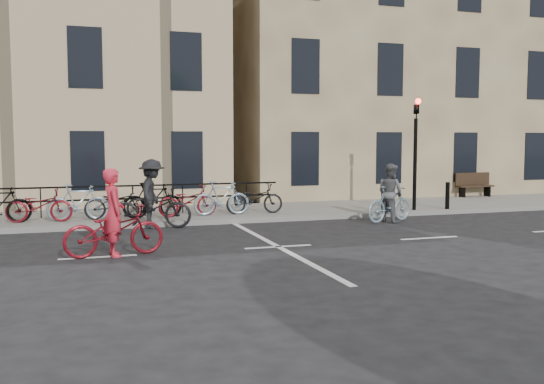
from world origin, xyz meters
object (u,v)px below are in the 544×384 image
object	(u,v)px
cyclist_grey	(390,198)
cyclist_dark	(152,201)
cyclist_pink	(114,226)
bench	(474,184)
traffic_light	(416,140)

from	to	relation	value
cyclist_grey	cyclist_dark	bearing A→B (deg)	63.64
cyclist_pink	cyclist_grey	world-z (taller)	cyclist_pink
cyclist_pink	cyclist_grey	bearing A→B (deg)	-77.99
bench	cyclist_grey	bearing A→B (deg)	-143.63
cyclist_grey	cyclist_pink	bearing A→B (deg)	90.96
bench	cyclist_dark	world-z (taller)	cyclist_dark
cyclist_pink	bench	bearing A→B (deg)	-70.01
bench	cyclist_pink	bearing A→B (deg)	-152.30
cyclist_grey	cyclist_dark	world-z (taller)	cyclist_dark
traffic_light	cyclist_pink	world-z (taller)	traffic_light
traffic_light	cyclist_pink	bearing A→B (deg)	-156.42
cyclist_dark	cyclist_grey	bearing A→B (deg)	-82.36
bench	cyclist_dark	bearing A→B (deg)	-164.03
bench	cyclist_pink	xyz separation A→B (m)	(-14.66, -7.70, -0.03)
traffic_light	cyclist_pink	size ratio (longest dim) A/B	1.79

